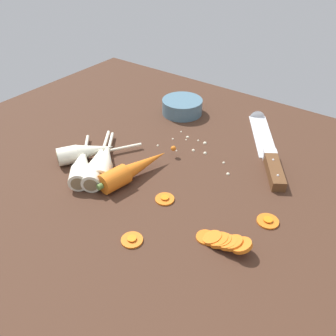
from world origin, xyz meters
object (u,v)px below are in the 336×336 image
at_px(parsnip_front, 86,152).
at_px(parsnip_mid_right, 97,164).
at_px(parsnip_mid_left, 105,161).
at_px(parsnip_back, 81,165).
at_px(carrot_slice_stray_mid, 132,239).
at_px(carrot_slice_stray_far, 165,198).
at_px(whole_carrot, 133,169).
at_px(carrot_slice_stack, 223,241).
at_px(prep_bowl, 182,106).
at_px(carrot_slice_stray_near, 268,220).
at_px(chefs_knife, 265,143).

relative_size(parsnip_front, parsnip_mid_right, 0.89).
height_order(parsnip_mid_left, parsnip_back, same).
distance_m(carrot_slice_stray_mid, carrot_slice_stray_far, 0.12).
height_order(whole_carrot, carrot_slice_stray_far, whole_carrot).
relative_size(parsnip_back, carrot_slice_stack, 1.67).
bearing_deg(carrot_slice_stack, prep_bowl, 132.55).
bearing_deg(whole_carrot, parsnip_front, -174.98).
height_order(parsnip_front, carrot_slice_stray_far, parsnip_front).
xyz_separation_m(parsnip_mid_left, carrot_slice_stray_mid, (0.19, -0.13, -0.02)).
distance_m(parsnip_front, carrot_slice_stray_near, 0.42).
height_order(parsnip_front, parsnip_mid_right, same).
height_order(carrot_slice_stray_mid, carrot_slice_stray_far, same).
height_order(chefs_knife, carrot_slice_stack, carrot_slice_stack).
bearing_deg(parsnip_mid_left, parsnip_back, -124.21).
xyz_separation_m(parsnip_mid_left, carrot_slice_stray_far, (0.17, -0.01, -0.02)).
distance_m(parsnip_back, carrot_slice_stray_mid, 0.23).
distance_m(whole_carrot, parsnip_front, 0.13).
bearing_deg(parsnip_back, parsnip_mid_right, 43.67).
bearing_deg(carrot_slice_stray_mid, carrot_slice_stray_near, 46.88).
relative_size(parsnip_front, carrot_slice_stray_near, 4.33).
bearing_deg(parsnip_back, parsnip_front, 125.94).
distance_m(whole_carrot, carrot_slice_stack, 0.25).
bearing_deg(chefs_knife, parsnip_mid_right, -128.22).
bearing_deg(carrot_slice_stray_far, parsnip_mid_left, 177.38).
bearing_deg(carrot_slice_stray_near, carrot_slice_stray_far, -161.86).
bearing_deg(chefs_knife, parsnip_front, -135.52).
relative_size(carrot_slice_stray_mid, carrot_slice_stray_far, 1.01).
bearing_deg(chefs_knife, carrot_slice_stray_far, -103.91).
bearing_deg(parsnip_mid_left, parsnip_front, -179.90).
distance_m(chefs_knife, whole_carrot, 0.33).
xyz_separation_m(parsnip_mid_left, carrot_slice_stack, (0.32, -0.04, -0.01)).
distance_m(parsnip_front, parsnip_mid_right, 0.06).
bearing_deg(carrot_slice_stray_mid, parsnip_front, 152.58).
bearing_deg(chefs_knife, parsnip_mid_left, -129.45).
bearing_deg(carrot_slice_stray_near, parsnip_front, -172.57).
bearing_deg(parsnip_mid_left, whole_carrot, 8.92).
bearing_deg(carrot_slice_stray_near, parsnip_mid_left, -171.40).
distance_m(parsnip_front, prep_bowl, 0.32).
bearing_deg(prep_bowl, parsnip_mid_right, -88.65).
bearing_deg(carrot_slice_stray_far, parsnip_front, 178.08).
bearing_deg(prep_bowl, whole_carrot, -74.59).
height_order(parsnip_mid_right, prep_bowl, same).
bearing_deg(carrot_slice_stray_far, whole_carrot, 168.84).
relative_size(parsnip_front, parsnip_back, 1.05).
height_order(chefs_knife, parsnip_mid_right, parsnip_mid_right).
distance_m(parsnip_front, carrot_slice_stack, 0.38).
height_order(chefs_knife, carrot_slice_stray_far, chefs_knife).
xyz_separation_m(parsnip_mid_left, parsnip_mid_right, (-0.00, -0.02, -0.00)).
xyz_separation_m(whole_carrot, prep_bowl, (-0.08, 0.30, 0.00)).
bearing_deg(carrot_slice_stray_far, prep_bowl, 119.17).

